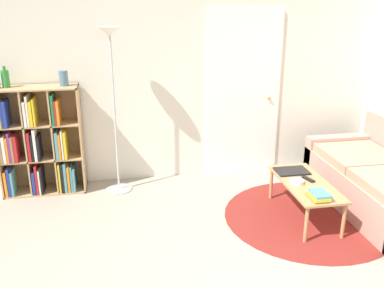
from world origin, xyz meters
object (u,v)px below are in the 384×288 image
object	(u,v)px
coffee_table	(305,186)
bottle_middle	(5,79)
floor_lamp	(112,69)
bowl	(297,182)
vase_on_shelf	(64,78)
bookshelf	(39,144)
laptop	(292,171)

from	to	relation	value
coffee_table	bottle_middle	bearing A→B (deg)	159.11
floor_lamp	bowl	world-z (taller)	floor_lamp
bowl	bottle_middle	distance (m)	3.29
floor_lamp	vase_on_shelf	world-z (taller)	floor_lamp
bookshelf	vase_on_shelf	bearing A→B (deg)	-0.01
vase_on_shelf	bottle_middle	bearing A→B (deg)	178.06
coffee_table	laptop	world-z (taller)	laptop
floor_lamp	vase_on_shelf	xyz separation A→B (m)	(-0.53, 0.13, -0.11)
bookshelf	vase_on_shelf	xyz separation A→B (m)	(0.35, -0.00, 0.74)
floor_lamp	laptop	distance (m)	2.25
bookshelf	laptop	xyz separation A→B (m)	(2.74, -0.85, -0.19)
bookshelf	coffee_table	bearing A→B (deg)	-22.32
floor_lamp	bookshelf	bearing A→B (deg)	171.52
bottle_middle	vase_on_shelf	world-z (taller)	bottle_middle
bottle_middle	floor_lamp	bearing A→B (deg)	-7.57
bookshelf	floor_lamp	xyz separation A→B (m)	(0.88, -0.13, 0.85)
coffee_table	bowl	distance (m)	0.12
bottle_middle	vase_on_shelf	bearing A→B (deg)	-1.94
bottle_middle	vase_on_shelf	size ratio (longest dim) A/B	1.38
bottle_middle	vase_on_shelf	distance (m)	0.61
bowl	coffee_table	bearing A→B (deg)	3.27
laptop	bookshelf	bearing A→B (deg)	162.72
bowl	laptop	bearing A→B (deg)	76.80
coffee_table	laptop	distance (m)	0.29
laptop	vase_on_shelf	world-z (taller)	vase_on_shelf
laptop	bottle_middle	size ratio (longest dim) A/B	1.49
laptop	bottle_middle	xyz separation A→B (m)	(-3.00, 0.87, 0.95)
floor_lamp	coffee_table	world-z (taller)	floor_lamp
floor_lamp	laptop	xyz separation A→B (m)	(1.86, -0.72, -1.04)
bookshelf	floor_lamp	size ratio (longest dim) A/B	0.66
bookshelf	coffee_table	xyz separation A→B (m)	(2.77, -1.14, -0.24)
laptop	vase_on_shelf	size ratio (longest dim) A/B	2.04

